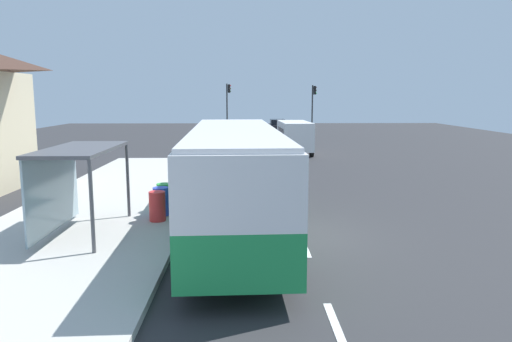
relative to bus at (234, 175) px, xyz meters
name	(u,v)px	position (x,y,z in m)	size (l,w,h in m)	color
ground_plane	(269,167)	(1.71, 14.07, -1.86)	(56.00, 92.00, 0.04)	#2D2D30
sidewalk_platform	(97,217)	(-4.69, 2.07, -1.75)	(6.20, 30.00, 0.18)	beige
lane_stripe_seg_0	(337,330)	(1.96, -5.93, -1.84)	(0.16, 2.20, 0.01)	silver
lane_stripe_seg_1	(304,245)	(1.96, -0.93, -1.84)	(0.16, 2.20, 0.01)	silver
lane_stripe_seg_2	(288,205)	(1.96, 4.07, -1.84)	(0.16, 2.20, 0.01)	silver
lane_stripe_seg_3	(279,182)	(1.96, 9.07, -1.84)	(0.16, 2.20, 0.01)	silver
lane_stripe_seg_4	(273,167)	(1.96, 14.07, -1.84)	(0.16, 2.20, 0.01)	silver
lane_stripe_seg_5	(269,156)	(1.96, 19.07, -1.84)	(0.16, 2.20, 0.01)	silver
lane_stripe_seg_6	(266,149)	(1.96, 24.07, -1.84)	(0.16, 2.20, 0.01)	silver
lane_stripe_seg_7	(263,143)	(1.96, 29.07, -1.84)	(0.16, 2.20, 0.01)	silver
bus	(234,175)	(0.00, 0.00, 0.00)	(2.90, 11.09, 3.21)	#1E8C47
white_van	(295,135)	(3.91, 20.81, -0.50)	(2.21, 5.28, 2.30)	white
sedan_near	(277,126)	(4.01, 40.81, -1.05)	(1.86, 4.41, 1.52)	black
recycling_bin_red	(157,206)	(-2.49, 1.17, -1.19)	(0.52, 0.52, 0.95)	red
recycling_bin_blue	(161,201)	(-2.49, 1.87, -1.19)	(0.52, 0.52, 0.95)	blue
recycling_bin_green	(164,197)	(-2.49, 2.57, -1.19)	(0.52, 0.52, 0.95)	green
traffic_light_near_side	(313,103)	(7.21, 34.93, 1.59)	(0.49, 0.28, 5.19)	#2D2D2D
traffic_light_far_side	(228,102)	(-1.39, 35.73, 1.70)	(0.49, 0.28, 5.36)	#2D2D2D
bus_shelter	(70,168)	(-4.70, -0.12, 0.25)	(1.80, 4.00, 2.50)	#4C4C51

